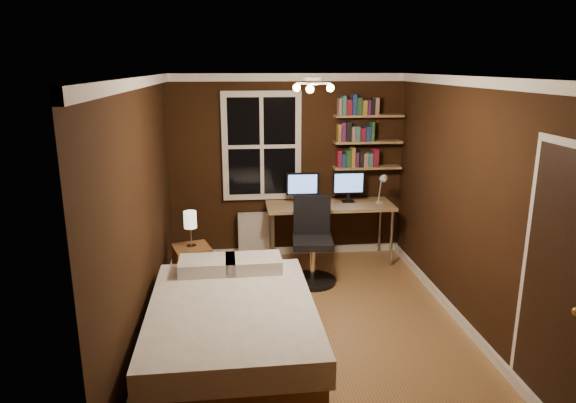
{
  "coord_description": "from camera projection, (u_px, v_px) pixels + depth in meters",
  "views": [
    {
      "loc": [
        -0.71,
        -4.77,
        2.6
      ],
      "look_at": [
        -0.16,
        0.45,
        1.2
      ],
      "focal_mm": 32.0,
      "sensor_mm": 36.0,
      "label": 1
    }
  ],
  "objects": [
    {
      "name": "books_row_lower",
      "position": [
        367.0,
        158.0,
        6.98
      ],
      "size": [
        0.54,
        0.16,
        0.23
      ],
      "primitive_type": null,
      "color": "maroon",
      "rests_on": "bookshelf_lower"
    },
    {
      "name": "radiator",
      "position": [
        254.0,
        236.0,
        7.1
      ],
      "size": [
        0.42,
        0.15,
        0.63
      ],
      "primitive_type": "cube",
      "color": "beige",
      "rests_on": "ground"
    },
    {
      "name": "desk",
      "position": [
        330.0,
        208.0,
        6.88
      ],
      "size": [
        1.69,
        0.63,
        0.8
      ],
      "color": "#9A784B",
      "rests_on": "ground"
    },
    {
      "name": "wall_left",
      "position": [
        142.0,
        213.0,
        4.84
      ],
      "size": [
        0.04,
        4.2,
        2.5
      ],
      "primitive_type": "cube",
      "color": "black",
      "rests_on": "ground"
    },
    {
      "name": "floor",
      "position": [
        308.0,
        324.0,
        5.32
      ],
      "size": [
        4.2,
        4.2,
        0.0
      ],
      "primitive_type": "plane",
      "color": "olive",
      "rests_on": "ground"
    },
    {
      "name": "door",
      "position": [
        556.0,
        289.0,
        3.73
      ],
      "size": [
        0.03,
        0.82,
        2.05
      ],
      "primitive_type": null,
      "color": "black",
      "rests_on": "ground"
    },
    {
      "name": "monitor_left",
      "position": [
        302.0,
        188.0,
        6.86
      ],
      "size": [
        0.43,
        0.12,
        0.42
      ],
      "primitive_type": null,
      "color": "black",
      "rests_on": "desk"
    },
    {
      "name": "bookshelf_middle",
      "position": [
        368.0,
        142.0,
        6.92
      ],
      "size": [
        0.92,
        0.22,
        0.03
      ],
      "primitive_type": "cube",
      "color": "#9A784B",
      "rests_on": "wall_back"
    },
    {
      "name": "wall_back",
      "position": [
        287.0,
        167.0,
        7.02
      ],
      "size": [
        3.2,
        0.04,
        2.5
      ],
      "primitive_type": "cube",
      "color": "black",
      "rests_on": "ground"
    },
    {
      "name": "bedside_lamp",
      "position": [
        191.0,
        229.0,
        6.04
      ],
      "size": [
        0.15,
        0.15,
        0.44
      ],
      "primitive_type": null,
      "color": "#F5E9CC",
      "rests_on": "nightstand"
    },
    {
      "name": "window",
      "position": [
        262.0,
        146.0,
        6.88
      ],
      "size": [
        1.06,
        0.06,
        1.46
      ],
      "primitive_type": "cube",
      "color": "white",
      "rests_on": "wall_back"
    },
    {
      "name": "books_row_middle",
      "position": [
        368.0,
        132.0,
        6.89
      ],
      "size": [
        0.48,
        0.16,
        0.23
      ],
      "primitive_type": null,
      "color": "navy",
      "rests_on": "bookshelf_middle"
    },
    {
      "name": "ceiling",
      "position": [
        311.0,
        77.0,
        4.68
      ],
      "size": [
        3.2,
        4.2,
        0.02
      ],
      "primitive_type": "cube",
      "color": "white",
      "rests_on": "wall_back"
    },
    {
      "name": "monitor_right",
      "position": [
        348.0,
        187.0,
        6.92
      ],
      "size": [
        0.43,
        0.12,
        0.42
      ],
      "primitive_type": null,
      "color": "black",
      "rests_on": "desk"
    },
    {
      "name": "bookshelf_upper",
      "position": [
        369.0,
        116.0,
        6.83
      ],
      "size": [
        0.92,
        0.22,
        0.03
      ],
      "primitive_type": "cube",
      "color": "#9A784B",
      "rests_on": "wall_back"
    },
    {
      "name": "ceiling_fixture",
      "position": [
        312.0,
        88.0,
        4.61
      ],
      "size": [
        0.44,
        0.44,
        0.18
      ],
      "primitive_type": null,
      "color": "beige",
      "rests_on": "ceiling"
    },
    {
      "name": "bookshelf_lower",
      "position": [
        367.0,
        167.0,
        7.01
      ],
      "size": [
        0.92,
        0.22,
        0.03
      ],
      "primitive_type": "cube",
      "color": "#9A784B",
      "rests_on": "wall_back"
    },
    {
      "name": "books_row_upper",
      "position": [
        369.0,
        106.0,
        6.8
      ],
      "size": [
        0.54,
        0.16,
        0.23
      ],
      "primitive_type": null,
      "color": "#255627",
      "rests_on": "bookshelf_upper"
    },
    {
      "name": "bed",
      "position": [
        233.0,
        328.0,
        4.64
      ],
      "size": [
        1.5,
        2.05,
        0.69
      ],
      "rotation": [
        0.0,
        0.0,
        0.02
      ],
      "color": "brown",
      "rests_on": "ground"
    },
    {
      "name": "nightstand",
      "position": [
        193.0,
        267.0,
        6.16
      ],
      "size": [
        0.51,
        0.51,
        0.51
      ],
      "primitive_type": "cube",
      "rotation": [
        0.0,
        0.0,
        0.29
      ],
      "color": "brown",
      "rests_on": "ground"
    },
    {
      "name": "wall_right",
      "position": [
        467.0,
        204.0,
        5.16
      ],
      "size": [
        0.04,
        4.2,
        2.5
      ],
      "primitive_type": "cube",
      "color": "black",
      "rests_on": "ground"
    },
    {
      "name": "desk_lamp",
      "position": [
        382.0,
        188.0,
        6.79
      ],
      "size": [
        0.14,
        0.32,
        0.44
      ],
      "primitive_type": null,
      "color": "silver",
      "rests_on": "desk"
    },
    {
      "name": "office_chair",
      "position": [
        312.0,
        250.0,
        6.29
      ],
      "size": [
        0.59,
        0.59,
        1.06
      ],
      "rotation": [
        0.0,
        0.0,
        -0.08
      ],
      "color": "black",
      "rests_on": "ground"
    }
  ]
}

